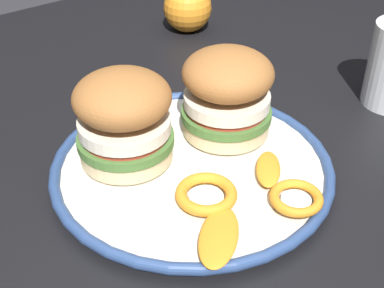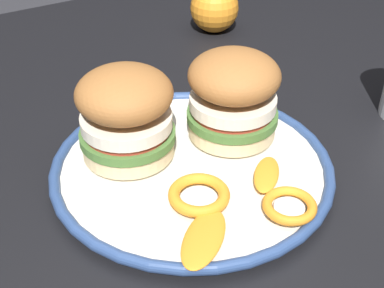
{
  "view_description": "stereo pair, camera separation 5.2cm",
  "coord_description": "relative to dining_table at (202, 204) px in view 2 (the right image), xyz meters",
  "views": [
    {
      "loc": [
        0.32,
        0.41,
        1.14
      ],
      "look_at": [
        0.04,
        0.04,
        0.81
      ],
      "focal_mm": 50.02,
      "sensor_mm": 36.0,
      "label": 1
    },
    {
      "loc": [
        0.27,
        0.44,
        1.14
      ],
      "look_at": [
        0.04,
        0.04,
        0.81
      ],
      "focal_mm": 50.02,
      "sensor_mm": 36.0,
      "label": 2
    }
  ],
  "objects": [
    {
      "name": "dining_table",
      "position": [
        0.0,
        0.0,
        0.0
      ],
      "size": [
        1.26,
        1.05,
        0.77
      ],
      "color": "black",
      "rests_on": "ground"
    },
    {
      "name": "dinner_plate",
      "position": [
        0.04,
        0.04,
        0.11
      ],
      "size": [
        0.31,
        0.31,
        0.02
      ],
      "color": "silver",
      "rests_on": "dining_table"
    },
    {
      "name": "sandwich_half_left",
      "position": [
        0.09,
        -0.01,
        0.16
      ],
      "size": [
        0.12,
        0.12,
        0.1
      ],
      "color": "beige",
      "rests_on": "dinner_plate"
    },
    {
      "name": "sandwich_half_right",
      "position": [
        -0.03,
        0.02,
        0.16
      ],
      "size": [
        0.1,
        0.1,
        0.1
      ],
      "color": "beige",
      "rests_on": "dinner_plate"
    },
    {
      "name": "orange_peel_curled",
      "position": [
        0.07,
        0.1,
        0.12
      ],
      "size": [
        0.09,
        0.09,
        0.01
      ],
      "color": "orange",
      "rests_on": "dinner_plate"
    },
    {
      "name": "orange_peel_strip_long",
      "position": [
        0.09,
        0.15,
        0.12
      ],
      "size": [
        0.08,
        0.08,
        0.01
      ],
      "color": "orange",
      "rests_on": "dinner_plate"
    },
    {
      "name": "orange_peel_strip_short",
      "position": [
        -0.01,
        0.11,
        0.12
      ],
      "size": [
        0.06,
        0.06,
        0.01
      ],
      "color": "orange",
      "rests_on": "dinner_plate"
    },
    {
      "name": "orange_peel_small_curl",
      "position": [
        0.0,
        0.16,
        0.12
      ],
      "size": [
        0.07,
        0.07,
        0.01
      ],
      "color": "orange",
      "rests_on": "dinner_plate"
    },
    {
      "name": "whole_orange",
      "position": [
        -0.19,
        -0.27,
        0.14
      ],
      "size": [
        0.08,
        0.08,
        0.08
      ],
      "primitive_type": "sphere",
      "color": "orange",
      "rests_on": "dining_table"
    }
  ]
}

